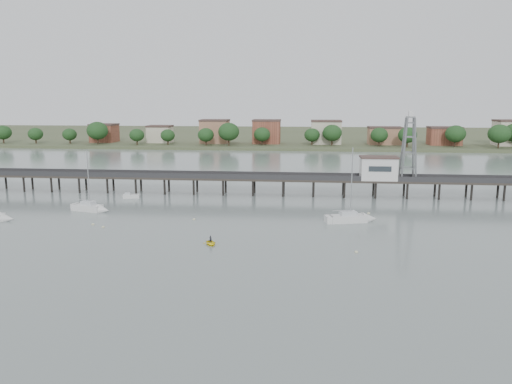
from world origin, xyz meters
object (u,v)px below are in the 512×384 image
lattice_tower (409,149)px  sailboat_b (93,208)px  white_tender (131,196)px  yellow_dinghy (211,244)px  pier (269,179)px  sailboat_c (356,218)px

lattice_tower → sailboat_b: size_ratio=1.21×
sailboat_b → white_tender: size_ratio=3.32×
white_tender → yellow_dinghy: 42.33m
lattice_tower → yellow_dinghy: size_ratio=5.42×
lattice_tower → pier: bearing=-180.0°
white_tender → yellow_dinghy: bearing=-68.5°
lattice_tower → sailboat_c: size_ratio=1.07×
sailboat_c → pier: bearing=111.6°
white_tender → sailboat_b: bearing=-115.5°
sailboat_b → yellow_dinghy: bearing=-21.3°
pier → yellow_dinghy: 41.83m
sailboat_b → white_tender: sailboat_b is taller
pier → sailboat_b: bearing=-148.0°
pier → yellow_dinghy: bearing=-98.2°
white_tender → yellow_dinghy: yellow_dinghy is taller
pier → sailboat_b: (-33.51, -20.91, -3.15)m
sailboat_c → yellow_dinghy: (-23.68, -16.80, -0.64)m
white_tender → pier: bearing=-1.7°
pier → lattice_tower: 32.34m
lattice_tower → sailboat_b: (-65.01, -20.91, -10.46)m
yellow_dinghy → white_tender: bearing=102.7°
pier → sailboat_b: 39.63m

